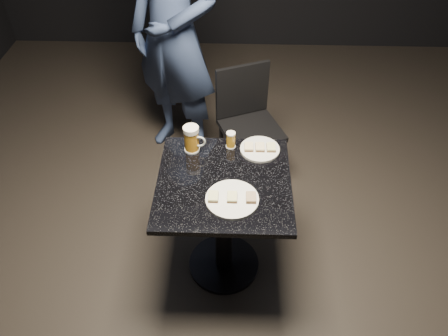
{
  "coord_description": "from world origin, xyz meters",
  "views": [
    {
      "loc": [
        0.05,
        -1.62,
        2.34
      ],
      "look_at": [
        0.0,
        0.02,
        0.82
      ],
      "focal_mm": 35.0,
      "sensor_mm": 36.0,
      "label": 1
    }
  ],
  "objects_px": {
    "plate_large": "(232,199)",
    "plate_small": "(260,149)",
    "patron": "(174,34)",
    "beer_tumbler": "(231,140)",
    "chair": "(248,119)",
    "table": "(224,211)",
    "beer_mug": "(192,139)"
  },
  "relations": [
    {
      "from": "chair",
      "to": "plate_small",
      "type": "bearing_deg",
      "value": -85.19
    },
    {
      "from": "table",
      "to": "beer_mug",
      "type": "height_order",
      "value": "beer_mug"
    },
    {
      "from": "plate_large",
      "to": "beer_tumbler",
      "type": "xyz_separation_m",
      "value": [
        -0.02,
        0.42,
        0.04
      ]
    },
    {
      "from": "plate_small",
      "to": "beer_mug",
      "type": "distance_m",
      "value": 0.38
    },
    {
      "from": "plate_large",
      "to": "beer_mug",
      "type": "height_order",
      "value": "beer_mug"
    },
    {
      "from": "patron",
      "to": "plate_small",
      "type": "bearing_deg",
      "value": -26.43
    },
    {
      "from": "plate_small",
      "to": "beer_tumbler",
      "type": "bearing_deg",
      "value": 170.66
    },
    {
      "from": "patron",
      "to": "chair",
      "type": "bearing_deg",
      "value": 1.71
    },
    {
      "from": "patron",
      "to": "chair",
      "type": "relative_size",
      "value": 2.27
    },
    {
      "from": "beer_mug",
      "to": "beer_tumbler",
      "type": "distance_m",
      "value": 0.22
    },
    {
      "from": "plate_small",
      "to": "beer_mug",
      "type": "xyz_separation_m",
      "value": [
        -0.38,
        -0.01,
        0.07
      ]
    },
    {
      "from": "plate_large",
      "to": "beer_mug",
      "type": "bearing_deg",
      "value": 121.25
    },
    {
      "from": "table",
      "to": "beer_mug",
      "type": "xyz_separation_m",
      "value": [
        -0.18,
        0.24,
        0.32
      ]
    },
    {
      "from": "table",
      "to": "chair",
      "type": "bearing_deg",
      "value": 80.96
    },
    {
      "from": "patron",
      "to": "beer_mug",
      "type": "distance_m",
      "value": 0.98
    },
    {
      "from": "table",
      "to": "plate_large",
      "type": "bearing_deg",
      "value": -71.85
    },
    {
      "from": "plate_large",
      "to": "patron",
      "type": "xyz_separation_m",
      "value": [
        -0.43,
        1.33,
        0.22
      ]
    },
    {
      "from": "patron",
      "to": "beer_tumbler",
      "type": "xyz_separation_m",
      "value": [
        0.41,
        -0.91,
        -0.18
      ]
    },
    {
      "from": "beer_tumbler",
      "to": "chair",
      "type": "relative_size",
      "value": 0.11
    },
    {
      "from": "table",
      "to": "beer_mug",
      "type": "bearing_deg",
      "value": 127.53
    },
    {
      "from": "patron",
      "to": "beer_tumbler",
      "type": "relative_size",
      "value": 19.99
    },
    {
      "from": "plate_large",
      "to": "patron",
      "type": "distance_m",
      "value": 1.41
    },
    {
      "from": "beer_tumbler",
      "to": "chair",
      "type": "xyz_separation_m",
      "value": [
        0.11,
        0.61,
        -0.3
      ]
    },
    {
      "from": "plate_large",
      "to": "plate_small",
      "type": "distance_m",
      "value": 0.42
    },
    {
      "from": "plate_small",
      "to": "patron",
      "type": "xyz_separation_m",
      "value": [
        -0.58,
        0.94,
        0.22
      ]
    },
    {
      "from": "plate_large",
      "to": "table",
      "type": "height_order",
      "value": "plate_large"
    },
    {
      "from": "patron",
      "to": "table",
      "type": "xyz_separation_m",
      "value": [
        0.38,
        -1.19,
        -0.47
      ]
    },
    {
      "from": "beer_mug",
      "to": "plate_small",
      "type": "bearing_deg",
      "value": 1.47
    },
    {
      "from": "plate_small",
      "to": "beer_tumbler",
      "type": "relative_size",
      "value": 2.26
    },
    {
      "from": "plate_small",
      "to": "table",
      "type": "relative_size",
      "value": 0.3
    },
    {
      "from": "beer_mug",
      "to": "chair",
      "type": "bearing_deg",
      "value": 63.19
    },
    {
      "from": "plate_large",
      "to": "beer_mug",
      "type": "distance_m",
      "value": 0.45
    }
  ]
}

